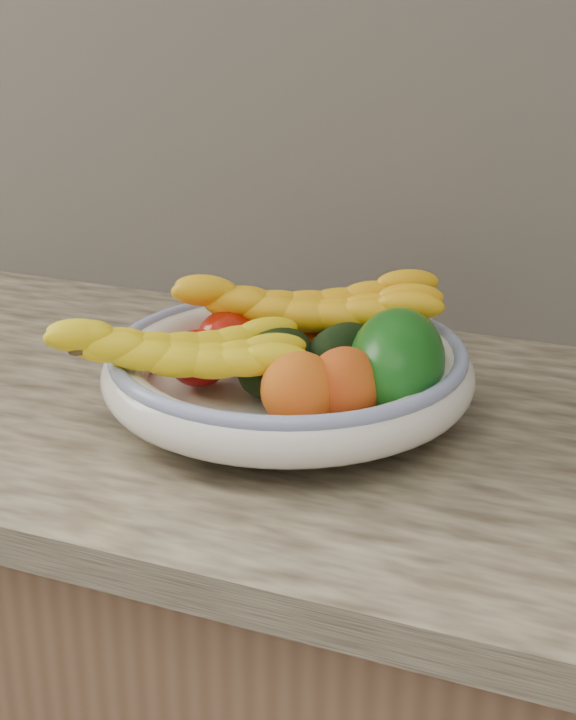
% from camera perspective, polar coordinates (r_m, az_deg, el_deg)
% --- Properties ---
extents(fruit_bowl, '(0.39, 0.39, 0.08)m').
position_cam_1_polar(fruit_bowl, '(1.05, -0.00, -0.58)').
color(fruit_bowl, white).
rests_on(fruit_bowl, kitchen_counter).
extents(clementine_back_left, '(0.06, 0.06, 0.05)m').
position_cam_1_polar(clementine_back_left, '(1.15, -0.02, 1.74)').
color(clementine_back_left, '#EA4B04').
rests_on(clementine_back_left, fruit_bowl).
extents(clementine_back_right, '(0.06, 0.06, 0.04)m').
position_cam_1_polar(clementine_back_right, '(1.15, 2.94, 1.62)').
color(clementine_back_right, '#DA6204').
rests_on(clementine_back_right, fruit_bowl).
extents(clementine_back_mid, '(0.05, 0.05, 0.04)m').
position_cam_1_polar(clementine_back_mid, '(1.11, 1.79, 0.98)').
color(clementine_back_mid, '#F55605').
rests_on(clementine_back_mid, fruit_bowl).
extents(tomato_left, '(0.08, 0.08, 0.06)m').
position_cam_1_polar(tomato_left, '(1.10, -3.38, 1.20)').
color(tomato_left, '#A61508').
rests_on(tomato_left, fruit_bowl).
extents(tomato_near_left, '(0.07, 0.07, 0.06)m').
position_cam_1_polar(tomato_near_left, '(1.05, -5.11, 0.11)').
color(tomato_near_left, '#A60A0D').
rests_on(tomato_near_left, fruit_bowl).
extents(avocado_center, '(0.08, 0.11, 0.07)m').
position_cam_1_polar(avocado_center, '(1.03, -0.66, -0.16)').
color(avocado_center, black).
rests_on(avocado_center, fruit_bowl).
extents(avocado_right, '(0.10, 0.12, 0.07)m').
position_cam_1_polar(avocado_right, '(1.05, 3.22, 0.23)').
color(avocado_right, black).
rests_on(avocado_right, fruit_bowl).
extents(green_mango, '(0.16, 0.18, 0.13)m').
position_cam_1_polar(green_mango, '(1.01, 6.20, -0.09)').
color(green_mango, '#0E4E0F').
rests_on(green_mango, fruit_bowl).
extents(peach_front, '(0.09, 0.09, 0.08)m').
position_cam_1_polar(peach_front, '(0.96, 0.65, -1.71)').
color(peach_front, orange).
rests_on(peach_front, fruit_bowl).
extents(peach_right, '(0.10, 0.10, 0.07)m').
position_cam_1_polar(peach_right, '(0.97, 3.29, -1.41)').
color(peach_right, orange).
rests_on(peach_right, fruit_bowl).
extents(banana_bunch_back, '(0.33, 0.21, 0.09)m').
position_cam_1_polar(banana_bunch_back, '(1.10, 1.04, 2.61)').
color(banana_bunch_back, yellow).
rests_on(banana_bunch_back, fruit_bowl).
extents(banana_bunch_front, '(0.29, 0.23, 0.08)m').
position_cam_1_polar(banana_bunch_front, '(1.00, -6.30, 0.09)').
color(banana_bunch_front, yellow).
rests_on(banana_bunch_front, fruit_bowl).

